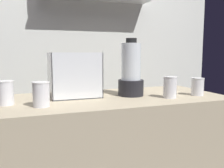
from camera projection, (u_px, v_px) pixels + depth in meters
name	position (u px, v px, depth m)	size (l,w,h in m)	color
counter	(112.00, 166.00, 1.56)	(1.40, 0.64, 0.90)	tan
back_wall_unit	(83.00, 42.00, 2.17)	(2.60, 0.24, 2.50)	silver
carrot_display_bin	(75.00, 83.00, 1.51)	(0.30, 0.24, 0.27)	white
blender_pitcher	(131.00, 73.00, 1.53)	(0.16, 0.16, 0.36)	black
juice_cup_beet_far_left	(6.00, 94.00, 1.26)	(0.08, 0.08, 0.13)	white
juice_cup_mango_left	(41.00, 95.00, 1.22)	(0.09, 0.09, 0.13)	white
juice_cup_beet_middle	(170.00, 88.00, 1.46)	(0.08, 0.08, 0.13)	white
juice_cup_beet_right	(198.00, 87.00, 1.55)	(0.08, 0.08, 0.11)	white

